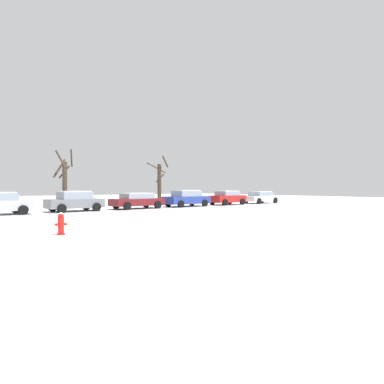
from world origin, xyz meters
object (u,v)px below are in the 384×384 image
at_px(fire_hydrant, 61,224).
at_px(parked_car_blue, 187,198).
at_px(parked_car_red, 227,198).
at_px(parked_car_white, 261,197).
at_px(parked_car_maroon, 137,201).
at_px(parked_car_gray, 75,201).

relative_size(fire_hydrant, parked_car_blue, 0.19).
height_order(parked_car_red, parked_car_white, parked_car_red).
relative_size(parked_car_maroon, parked_car_white, 1.00).
relative_size(parked_car_maroon, parked_car_blue, 1.01).
xyz_separation_m(fire_hydrant, parked_car_blue, (15.28, 12.11, 0.35)).
xyz_separation_m(fire_hydrant, parked_car_gray, (4.78, 12.24, 0.34)).
bearing_deg(parked_car_gray, parked_car_blue, -0.73).
height_order(fire_hydrant, parked_car_blue, parked_car_blue).
bearing_deg(fire_hydrant, parked_car_red, 30.34).
bearing_deg(parked_car_red, parked_car_maroon, 179.39).
xyz_separation_m(parked_car_gray, parked_car_maroon, (5.25, -0.11, -0.08)).
height_order(parked_car_blue, parked_car_white, parked_car_blue).
relative_size(parked_car_red, parked_car_white, 0.88).
bearing_deg(parked_car_white, parked_car_gray, 179.42).
distance_m(parked_car_blue, parked_car_white, 10.51).
xyz_separation_m(parked_car_red, parked_car_white, (5.25, 0.01, -0.05)).
distance_m(fire_hydrant, parked_car_red, 23.80).
xyz_separation_m(parked_car_blue, parked_car_red, (5.25, -0.09, -0.03)).
bearing_deg(parked_car_white, parked_car_red, -179.92).
xyz_separation_m(fire_hydrant, parked_car_maroon, (10.03, 12.13, 0.26)).
xyz_separation_m(parked_car_maroon, parked_car_blue, (5.25, -0.03, 0.09)).
relative_size(fire_hydrant, parked_car_gray, 0.21).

